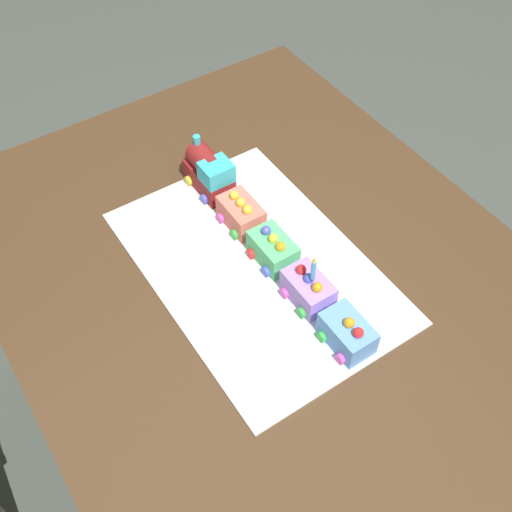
{
  "coord_description": "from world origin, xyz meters",
  "views": [
    {
      "loc": [
        0.58,
        -0.44,
        1.73
      ],
      "look_at": [
        -0.07,
        -0.01,
        0.77
      ],
      "focal_mm": 43.88,
      "sensor_mm": 36.0,
      "label": 1
    }
  ],
  "objects_px": {
    "cake_locomotive": "(209,172)",
    "cake_car_hopper_coral": "(241,213)",
    "dining_table": "(278,320)",
    "cake_car_flatbed_mint_green": "(273,249)",
    "birthday_candle": "(314,268)",
    "cake_car_caboose_sky_blue": "(347,333)",
    "cake_car_tanker_lavender": "(308,289)"
  },
  "relations": [
    {
      "from": "cake_car_tanker_lavender",
      "to": "birthday_candle",
      "type": "distance_m",
      "value": 0.07
    },
    {
      "from": "cake_car_hopper_coral",
      "to": "cake_car_tanker_lavender",
      "type": "xyz_separation_m",
      "value": [
        0.24,
        0.0,
        0.0
      ]
    },
    {
      "from": "cake_car_hopper_coral",
      "to": "cake_car_flatbed_mint_green",
      "type": "bearing_deg",
      "value": 0.0
    },
    {
      "from": "cake_car_tanker_lavender",
      "to": "birthday_candle",
      "type": "height_order",
      "value": "birthday_candle"
    },
    {
      "from": "cake_car_flatbed_mint_green",
      "to": "cake_car_caboose_sky_blue",
      "type": "xyz_separation_m",
      "value": [
        0.24,
        0.0,
        -0.0
      ]
    },
    {
      "from": "dining_table",
      "to": "cake_car_tanker_lavender",
      "type": "bearing_deg",
      "value": 32.06
    },
    {
      "from": "dining_table",
      "to": "birthday_candle",
      "type": "xyz_separation_m",
      "value": [
        0.06,
        0.03,
        0.21
      ]
    },
    {
      "from": "cake_car_tanker_lavender",
      "to": "birthday_candle",
      "type": "bearing_deg",
      "value": -0.0
    },
    {
      "from": "birthday_candle",
      "to": "dining_table",
      "type": "bearing_deg",
      "value": -152.14
    },
    {
      "from": "cake_locomotive",
      "to": "cake_car_hopper_coral",
      "type": "xyz_separation_m",
      "value": [
        0.13,
        0.0,
        -0.02
      ]
    },
    {
      "from": "cake_locomotive",
      "to": "cake_car_tanker_lavender",
      "type": "relative_size",
      "value": 1.4
    },
    {
      "from": "cake_car_tanker_lavender",
      "to": "birthday_candle",
      "type": "xyz_separation_m",
      "value": [
        0.01,
        -0.0,
        0.07
      ]
    },
    {
      "from": "birthday_candle",
      "to": "cake_car_tanker_lavender",
      "type": "bearing_deg",
      "value": 180.0
    },
    {
      "from": "cake_car_hopper_coral",
      "to": "cake_car_tanker_lavender",
      "type": "relative_size",
      "value": 1.0
    },
    {
      "from": "cake_locomotive",
      "to": "birthday_candle",
      "type": "height_order",
      "value": "birthday_candle"
    },
    {
      "from": "cake_locomotive",
      "to": "cake_car_caboose_sky_blue",
      "type": "xyz_separation_m",
      "value": [
        0.48,
        0.0,
        -0.02
      ]
    },
    {
      "from": "cake_car_flatbed_mint_green",
      "to": "cake_car_caboose_sky_blue",
      "type": "bearing_deg",
      "value": 0.0
    },
    {
      "from": "cake_locomotive",
      "to": "cake_car_caboose_sky_blue",
      "type": "relative_size",
      "value": 1.4
    },
    {
      "from": "cake_locomotive",
      "to": "cake_car_tanker_lavender",
      "type": "xyz_separation_m",
      "value": [
        0.36,
        0.0,
        -0.02
      ]
    },
    {
      "from": "cake_car_tanker_lavender",
      "to": "cake_car_caboose_sky_blue",
      "type": "distance_m",
      "value": 0.12
    },
    {
      "from": "cake_locomotive",
      "to": "birthday_candle",
      "type": "bearing_deg",
      "value": 0.0
    },
    {
      "from": "dining_table",
      "to": "cake_car_hopper_coral",
      "type": "distance_m",
      "value": 0.24
    },
    {
      "from": "dining_table",
      "to": "cake_locomotive",
      "type": "bearing_deg",
      "value": 174.54
    },
    {
      "from": "cake_locomotive",
      "to": "birthday_candle",
      "type": "xyz_separation_m",
      "value": [
        0.37,
        0.0,
        0.05
      ]
    },
    {
      "from": "cake_locomotive",
      "to": "cake_car_hopper_coral",
      "type": "distance_m",
      "value": 0.13
    },
    {
      "from": "cake_locomotive",
      "to": "cake_car_hopper_coral",
      "type": "height_order",
      "value": "cake_locomotive"
    },
    {
      "from": "cake_locomotive",
      "to": "birthday_candle",
      "type": "relative_size",
      "value": 2.3
    },
    {
      "from": "dining_table",
      "to": "cake_car_caboose_sky_blue",
      "type": "height_order",
      "value": "cake_car_caboose_sky_blue"
    },
    {
      "from": "cake_car_tanker_lavender",
      "to": "birthday_candle",
      "type": "relative_size",
      "value": 1.64
    },
    {
      "from": "dining_table",
      "to": "cake_car_caboose_sky_blue",
      "type": "bearing_deg",
      "value": 10.28
    },
    {
      "from": "dining_table",
      "to": "cake_car_flatbed_mint_green",
      "type": "xyz_separation_m",
      "value": [
        -0.07,
        0.03,
        0.14
      ]
    },
    {
      "from": "birthday_candle",
      "to": "cake_car_caboose_sky_blue",
      "type": "bearing_deg",
      "value": 0.0
    }
  ]
}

